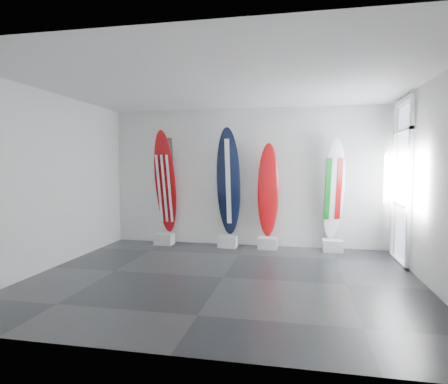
% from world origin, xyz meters
% --- Properties ---
extents(floor, '(6.00, 6.00, 0.00)m').
position_xyz_m(floor, '(0.00, 0.00, 0.00)').
color(floor, black).
rests_on(floor, ground).
extents(ceiling, '(6.00, 6.00, 0.00)m').
position_xyz_m(ceiling, '(0.00, 0.00, 3.00)').
color(ceiling, white).
rests_on(ceiling, wall_back).
extents(wall_back, '(6.00, 0.00, 6.00)m').
position_xyz_m(wall_back, '(0.00, 2.50, 1.50)').
color(wall_back, silver).
rests_on(wall_back, ground).
extents(wall_front, '(6.00, 0.00, 6.00)m').
position_xyz_m(wall_front, '(0.00, -2.50, 1.50)').
color(wall_front, silver).
rests_on(wall_front, ground).
extents(wall_left, '(0.00, 5.00, 5.00)m').
position_xyz_m(wall_left, '(-3.00, 0.00, 1.50)').
color(wall_left, silver).
rests_on(wall_left, ground).
extents(wall_right, '(0.00, 5.00, 5.00)m').
position_xyz_m(wall_right, '(3.00, 0.00, 1.50)').
color(wall_right, silver).
rests_on(wall_right, ground).
extents(display_block_usa, '(0.40, 0.30, 0.24)m').
position_xyz_m(display_block_usa, '(-1.78, 2.18, 0.12)').
color(display_block_usa, silver).
rests_on(display_block_usa, floor).
extents(surfboard_usa, '(0.59, 0.51, 2.31)m').
position_xyz_m(surfboard_usa, '(-1.78, 2.28, 1.39)').
color(surfboard_usa, '#970A0D').
rests_on(surfboard_usa, display_block_usa).
extents(display_block_navy, '(0.40, 0.30, 0.24)m').
position_xyz_m(display_block_navy, '(-0.35, 2.18, 0.12)').
color(display_block_navy, silver).
rests_on(display_block_navy, floor).
extents(surfboard_navy, '(0.56, 0.40, 2.34)m').
position_xyz_m(surfboard_navy, '(-0.35, 2.28, 1.40)').
color(surfboard_navy, black).
rests_on(surfboard_navy, display_block_navy).
extents(display_block_swiss, '(0.40, 0.30, 0.24)m').
position_xyz_m(display_block_swiss, '(0.51, 2.18, 0.12)').
color(display_block_swiss, silver).
rests_on(display_block_swiss, floor).
extents(surfboard_swiss, '(0.47, 0.25, 1.99)m').
position_xyz_m(surfboard_swiss, '(0.51, 2.28, 1.24)').
color(surfboard_swiss, '#970A0D').
rests_on(surfboard_swiss, display_block_swiss).
extents(display_block_italy, '(0.40, 0.30, 0.24)m').
position_xyz_m(display_block_italy, '(1.84, 2.18, 0.12)').
color(display_block_italy, silver).
rests_on(display_block_italy, floor).
extents(surfboard_italy, '(0.54, 0.43, 2.08)m').
position_xyz_m(surfboard_italy, '(1.84, 2.28, 1.27)').
color(surfboard_italy, white).
rests_on(surfboard_italy, display_block_italy).
extents(wall_outlet, '(0.09, 0.02, 0.13)m').
position_xyz_m(wall_outlet, '(-2.45, 2.48, 0.35)').
color(wall_outlet, silver).
rests_on(wall_outlet, wall_back).
extents(glass_door, '(0.12, 1.16, 2.85)m').
position_xyz_m(glass_door, '(2.97, 1.55, 1.43)').
color(glass_door, white).
rests_on(glass_door, floor).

